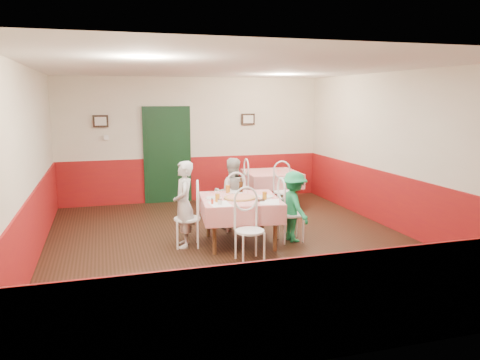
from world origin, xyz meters
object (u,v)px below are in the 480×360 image
object	(u,v)px
main_table	(240,221)
diner_right	(294,206)
pizza	(240,198)
chair_right	(291,214)
glass_c	(228,189)
second_table	(271,189)
chair_far	(232,205)
diner_left	(184,204)
glass_b	(265,196)
beer_bottle	(241,186)
diner_far	(232,194)
chair_second_a	(239,188)
chair_near	(250,231)
chair_left	(187,219)
glass_a	(217,198)
chair_second_b	(284,192)
wallet	(261,200)

from	to	relation	value
main_table	diner_right	world-z (taller)	diner_right
pizza	diner_right	size ratio (longest dim) A/B	0.43
chair_right	glass_c	distance (m)	1.14
second_table	chair_far	world-z (taller)	chair_far
main_table	diner_left	distance (m)	0.95
chair_right	glass_b	world-z (taller)	chair_right
beer_bottle	diner_far	bearing A→B (deg)	93.11
chair_right	chair_second_a	distance (m)	2.49
chair_near	glass_c	xyz separation A→B (m)	(0.02, 1.28, 0.38)
chair_left	chair_near	bearing A→B (deg)	47.54
second_table	chair_right	xyz separation A→B (m)	(-0.58, -2.48, 0.08)
main_table	glass_c	world-z (taller)	glass_c
pizza	beer_bottle	distance (m)	0.49
glass_a	main_table	bearing A→B (deg)	25.76
chair_right	chair_near	distance (m)	1.20
chair_far	pizza	xyz separation A→B (m)	(-0.12, -0.90, 0.33)
chair_right	main_table	bearing A→B (deg)	86.00
second_table	diner_right	size ratio (longest dim) A/B	0.96
glass_a	glass_c	bearing A→B (deg)	62.17
main_table	diner_right	size ratio (longest dim) A/B	1.05
chair_second_b	beer_bottle	world-z (taller)	beer_bottle
chair_left	glass_a	xyz separation A→B (m)	(0.42, -0.31, 0.37)
chair_right	beer_bottle	xyz separation A→B (m)	(-0.71, 0.50, 0.42)
chair_second_b	diner_left	world-z (taller)	diner_left
chair_second_a	beer_bottle	xyz separation A→B (m)	(-0.54, -1.98, 0.42)
chair_second_a	glass_b	bearing A→B (deg)	-5.23
chair_second_a	beer_bottle	bearing A→B (deg)	-12.93
glass_b	diner_right	distance (m)	0.63
second_table	glass_b	bearing A→B (deg)	-112.54
diner_far	glass_b	bearing A→B (deg)	112.04
pizza	chair_second_b	bearing A→B (deg)	49.50
chair_near	wallet	size ratio (longest dim) A/B	8.18
chair_right	glass_b	bearing A→B (deg)	109.20
glass_a	glass_c	size ratio (longest dim) A/B	0.98
pizza	diner_left	bearing A→B (deg)	169.32
chair_left	chair_second_a	xyz separation A→B (m)	(1.51, 2.28, 0.00)
chair_left	wallet	xyz separation A→B (m)	(1.09, -0.42, 0.32)
glass_b	main_table	bearing A→B (deg)	142.28
chair_right	diner_left	bearing A→B (deg)	86.00
chair_right	diner_far	xyz separation A→B (m)	(-0.74, 1.00, 0.20)
glass_c	beer_bottle	size ratio (longest dim) A/B	0.57
second_table	beer_bottle	size ratio (longest dim) A/B	4.89
diner_far	second_table	bearing A→B (deg)	-120.21
pizza	glass_b	world-z (taller)	glass_b
chair_left	diner_far	distance (m)	1.25
chair_near	chair_second_a	distance (m)	3.32
chair_second_b	pizza	size ratio (longest dim) A/B	1.81
glass_c	chair_right	bearing A→B (deg)	-30.16
main_table	chair_right	xyz separation A→B (m)	(0.84, -0.10, 0.08)
second_table	chair_left	size ratio (longest dim) A/B	1.24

